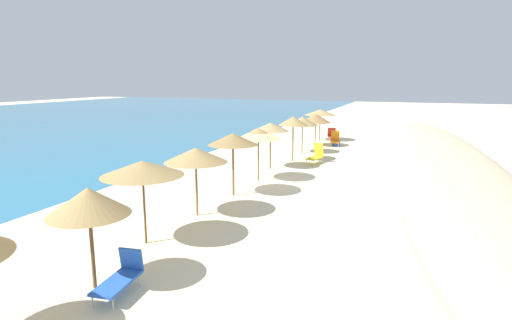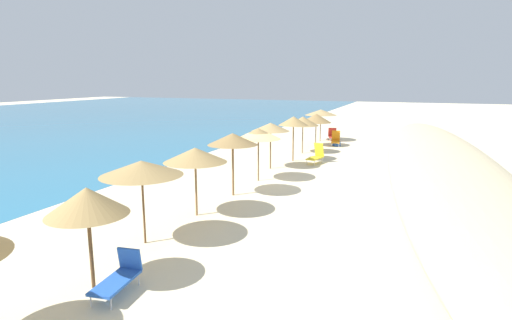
% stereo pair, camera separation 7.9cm
% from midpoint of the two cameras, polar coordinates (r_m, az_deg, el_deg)
% --- Properties ---
extents(ground_plane, '(160.00, 160.00, 0.00)m').
position_cam_midpoint_polar(ground_plane, '(21.56, 1.49, -3.04)').
color(ground_plane, beige).
extents(dune_ridge, '(37.64, 8.09, 1.88)m').
position_cam_midpoint_polar(dune_ridge, '(23.34, 23.92, -0.55)').
color(dune_ridge, beige).
rests_on(dune_ridge, ground_plane).
extents(beach_umbrella_1, '(2.02, 2.02, 2.63)m').
position_cam_midpoint_polar(beach_umbrella_1, '(11.10, -21.79, -5.24)').
color(beach_umbrella_1, brown).
rests_on(beach_umbrella_1, ground_plane).
extents(beach_umbrella_2, '(2.60, 2.60, 2.72)m').
position_cam_midpoint_polar(beach_umbrella_2, '(13.58, -15.14, -1.08)').
color(beach_umbrella_2, brown).
rests_on(beach_umbrella_2, ground_plane).
extents(beach_umbrella_3, '(2.42, 2.42, 2.67)m').
position_cam_midpoint_polar(beach_umbrella_3, '(16.04, -8.13, 0.67)').
color(beach_umbrella_3, brown).
rests_on(beach_umbrella_3, ground_plane).
extents(beach_umbrella_4, '(2.26, 2.26, 2.85)m').
position_cam_midpoint_polar(beach_umbrella_4, '(18.70, -3.07, 2.83)').
color(beach_umbrella_4, brown).
rests_on(beach_umbrella_4, ground_plane).
extents(beach_umbrella_5, '(2.30, 2.30, 2.75)m').
position_cam_midpoint_polar(beach_umbrella_5, '(21.44, 0.43, 3.60)').
color(beach_umbrella_5, brown).
rests_on(beach_umbrella_5, ground_plane).
extents(beach_umbrella_6, '(2.22, 2.22, 2.71)m').
position_cam_midpoint_polar(beach_umbrella_6, '(24.43, 2.09, 4.49)').
color(beach_umbrella_6, brown).
rests_on(beach_umbrella_6, ground_plane).
extents(beach_umbrella_7, '(1.90, 1.90, 2.88)m').
position_cam_midpoint_polar(beach_umbrella_7, '(26.84, 5.20, 5.30)').
color(beach_umbrella_7, brown).
rests_on(beach_umbrella_7, ground_plane).
extents(beach_umbrella_8, '(2.22, 2.22, 2.61)m').
position_cam_midpoint_polar(beach_umbrella_8, '(29.80, 6.47, 5.27)').
color(beach_umbrella_8, brown).
rests_on(beach_umbrella_8, ground_plane).
extents(beach_umbrella_9, '(2.35, 2.35, 2.57)m').
position_cam_midpoint_polar(beach_umbrella_9, '(32.97, 8.25, 5.65)').
color(beach_umbrella_9, brown).
rests_on(beach_umbrella_9, ground_plane).
extents(beach_umbrella_10, '(2.65, 2.65, 2.68)m').
position_cam_midpoint_polar(beach_umbrella_10, '(35.91, 8.87, 6.41)').
color(beach_umbrella_10, brown).
rests_on(beach_umbrella_10, ground_plane).
extents(lounge_chair_0, '(1.52, 1.06, 1.07)m').
position_cam_midpoint_polar(lounge_chair_0, '(36.48, 10.43, 3.33)').
color(lounge_chair_0, red).
rests_on(lounge_chair_0, ground_plane).
extents(lounge_chair_1, '(1.47, 0.86, 1.17)m').
position_cam_midpoint_polar(lounge_chair_1, '(33.80, 10.84, 2.73)').
color(lounge_chair_1, orange).
rests_on(lounge_chair_1, ground_plane).
extents(lounge_chair_2, '(1.56, 0.81, 0.96)m').
position_cam_midpoint_polar(lounge_chair_2, '(11.29, -17.87, -14.77)').
color(lounge_chair_2, blue).
rests_on(lounge_chair_2, ground_plane).
extents(lounge_chair_4, '(1.49, 0.88, 1.26)m').
position_cam_midpoint_polar(lounge_chair_4, '(26.50, 8.27, 0.66)').
color(lounge_chair_4, yellow).
rests_on(lounge_chair_4, ground_plane).
extents(cooler_box, '(0.63, 0.63, 0.36)m').
position_cam_midpoint_polar(cooler_box, '(33.61, 10.95, 2.16)').
color(cooler_box, blue).
rests_on(cooler_box, ground_plane).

